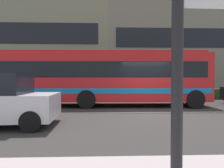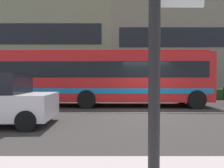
% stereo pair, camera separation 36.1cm
% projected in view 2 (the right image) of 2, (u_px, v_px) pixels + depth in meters
% --- Properties ---
extents(ground_plane, '(160.00, 160.00, 0.00)m').
position_uv_depth(ground_plane, '(150.00, 113.00, 9.00)').
color(ground_plane, '#353130').
extents(lane_centre_line, '(60.00, 0.16, 0.01)m').
position_uv_depth(lane_centre_line, '(150.00, 113.00, 9.00)').
color(lane_centre_line, silver).
rests_on(lane_centre_line, ground_plane).
extents(hedge_row_far, '(18.07, 1.10, 0.81)m').
position_uv_depth(hedge_row_far, '(131.00, 94.00, 15.26)').
color(hedge_row_far, '#244B1D').
rests_on(hedge_row_far, ground_plane).
extents(apartment_block_left, '(25.09, 9.73, 10.82)m').
position_uv_depth(apartment_block_left, '(13.00, 50.00, 24.63)').
color(apartment_block_left, gray).
rests_on(apartment_block_left, ground_plane).
extents(apartment_block_right, '(20.49, 9.73, 10.21)m').
position_uv_depth(apartment_block_right, '(191.00, 52.00, 24.69)').
color(apartment_block_right, gray).
rests_on(apartment_block_right, ground_plane).
extents(transit_bus, '(12.22, 2.84, 3.16)m').
position_uv_depth(transit_bus, '(102.00, 76.00, 11.42)').
color(transit_bus, red).
rests_on(transit_bus, ground_plane).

